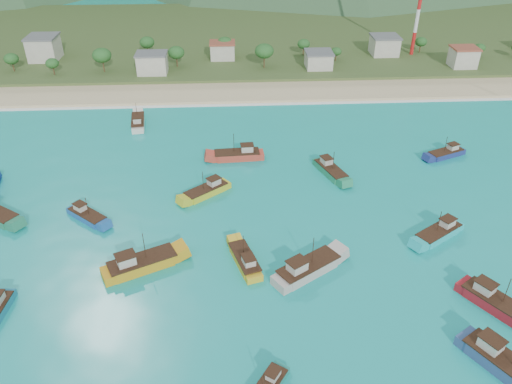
{
  "coord_description": "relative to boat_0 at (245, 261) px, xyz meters",
  "views": [
    {
      "loc": [
        -2.82,
        -64.26,
        55.64
      ],
      "look_at": [
        1.68,
        18.0,
        3.0
      ],
      "focal_mm": 35.0,
      "sensor_mm": 36.0,
      "label": 1
    }
  ],
  "objects": [
    {
      "name": "boat_12",
      "position": [
        48.15,
        35.59,
        -0.04
      ],
      "size": [
        9.89,
        6.25,
        5.64
      ],
      "rotation": [
        0.0,
        0.0,
        1.96
      ],
      "color": "navy",
      "rests_on": "ground"
    },
    {
      "name": "boat_9",
      "position": [
        10.11,
        -2.96,
        0.28
      ],
      "size": [
        12.43,
        9.97,
        7.37
      ],
      "rotation": [
        0.0,
        0.0,
        5.3
      ],
      "color": "#AFA59D",
      "rests_on": "ground"
    },
    {
      "name": "ground",
      "position": [
        1.14,
        -0.2,
        -0.67
      ],
      "size": [
        600.0,
        600.0,
        0.0
      ],
      "primitive_type": "plane",
      "color": "#0D907C",
      "rests_on": "ground"
    },
    {
      "name": "boat_10",
      "position": [
        -17.29,
        -0.26,
        0.29
      ],
      "size": [
        12.9,
        8.7,
        7.4
      ],
      "rotation": [
        0.0,
        0.0,
        5.15
      ],
      "color": "#C88D17",
      "rests_on": "ground"
    },
    {
      "name": "boat_19",
      "position": [
        19.76,
        29.01,
        0.07
      ],
      "size": [
        6.63,
        10.96,
        6.23
      ],
      "rotation": [
        0.0,
        0.0,
        3.5
      ],
      "color": "#208259",
      "rests_on": "ground"
    },
    {
      "name": "boat_20",
      "position": [
        -26.01,
        56.74,
        0.08
      ],
      "size": [
        4.46,
        10.93,
        6.27
      ],
      "rotation": [
        0.0,
        0.0,
        0.13
      ],
      "color": "beige",
      "rests_on": "ground"
    },
    {
      "name": "boat_14",
      "position": [
        -7.04,
        22.19,
        0.05
      ],
      "size": [
        10.01,
        8.83,
        6.12
      ],
      "rotation": [
        0.0,
        0.0,
        2.24
      ],
      "color": "gold",
      "rests_on": "ground"
    },
    {
      "name": "boat_18",
      "position": [
        -29.61,
        14.71,
        -0.06
      ],
      "size": [
        8.88,
        8.18,
        5.52
      ],
      "rotation": [
        0.0,
        0.0,
        4.0
      ],
      "color": "#1C539D",
      "rests_on": "ground"
    },
    {
      "name": "boat_0",
      "position": [
        0.0,
        0.0,
        0.0
      ],
      "size": [
        5.73,
        10.3,
        5.84
      ],
      "rotation": [
        0.0,
        0.0,
        0.3
      ],
      "color": "gold",
      "rests_on": "ground"
    },
    {
      "name": "beach",
      "position": [
        1.14,
        78.8,
        -0.67
      ],
      "size": [
        400.0,
        18.0,
        1.2
      ],
      "primitive_type": "cube",
      "color": "beige",
      "rests_on": "ground"
    },
    {
      "name": "surf_line",
      "position": [
        1.14,
        69.3,
        -0.67
      ],
      "size": [
        400.0,
        2.5,
        0.08
      ],
      "primitive_type": "cube",
      "color": "white",
      "rests_on": "ground"
    },
    {
      "name": "village",
      "position": [
        1.62,
        102.06,
        3.92
      ],
      "size": [
        207.71,
        25.56,
        7.49
      ],
      "color": "beige",
      "rests_on": "ground"
    },
    {
      "name": "land",
      "position": [
        1.14,
        139.8,
        -0.67
      ],
      "size": [
        400.0,
        110.0,
        2.4
      ],
      "primitive_type": "cube",
      "color": "#385123",
      "rests_on": "ground"
    },
    {
      "name": "vegetation",
      "position": [
        -4.57,
        102.21,
        4.51
      ],
      "size": [
        278.57,
        25.6,
        8.94
      ],
      "color": "#235623",
      "rests_on": "ground"
    },
    {
      "name": "boat_17",
      "position": [
        33.33,
        -23.04,
        0.26
      ],
      "size": [
        9.61,
        12.37,
        7.28
      ],
      "rotation": [
        0.0,
        0.0,
        3.7
      ],
      "color": "#2E4A7C",
      "rests_on": "ground"
    },
    {
      "name": "boat_3",
      "position": [
        -0.29,
        37.02,
        0.18
      ],
      "size": [
        11.74,
        4.11,
        6.83
      ],
      "rotation": [
        0.0,
        0.0,
        1.63
      ],
      "color": "#BC3C2C",
      "rests_on": "ground"
    },
    {
      "name": "boat_23",
      "position": [
        35.33,
        5.59,
        0.09
      ],
      "size": [
        10.68,
        8.48,
        6.32
      ],
      "rotation": [
        0.0,
        0.0,
        2.15
      ],
      "color": "#1BB6BD",
      "rests_on": "ground"
    },
    {
      "name": "boat_7",
      "position": [
        37.46,
        -12.1,
        0.19
      ],
      "size": [
        9.43,
        11.58,
        6.89
      ],
      "rotation": [
        0.0,
        0.0,
        3.74
      ],
      "color": "maroon",
      "rests_on": "ground"
    }
  ]
}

